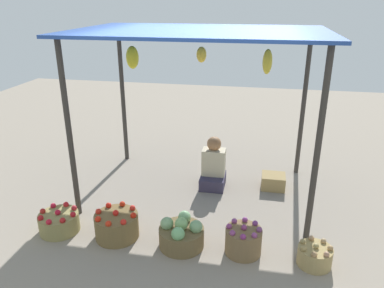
% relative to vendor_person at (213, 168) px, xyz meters
% --- Properties ---
extents(ground_plane, '(14.00, 14.00, 0.00)m').
position_rel_vendor_person_xyz_m(ground_plane, '(-0.18, -0.20, -0.30)').
color(ground_plane, gray).
extents(market_stall_structure, '(3.21, 2.12, 2.29)m').
position_rel_vendor_person_xyz_m(market_stall_structure, '(-0.19, -0.20, 1.81)').
color(market_stall_structure, '#38332D').
rests_on(market_stall_structure, ground).
extents(vendor_person, '(0.36, 0.44, 0.78)m').
position_rel_vendor_person_xyz_m(vendor_person, '(0.00, 0.00, 0.00)').
color(vendor_person, '#363148').
rests_on(vendor_person, ground).
extents(basket_red_apples, '(0.48, 0.48, 0.29)m').
position_rel_vendor_person_xyz_m(basket_red_apples, '(-1.68, -1.53, -0.18)').
color(basket_red_apples, olive).
rests_on(basket_red_apples, ground).
extents(basket_red_tomatoes, '(0.52, 0.52, 0.36)m').
position_rel_vendor_person_xyz_m(basket_red_tomatoes, '(-0.95, -1.51, -0.14)').
color(basket_red_tomatoes, brown).
rests_on(basket_red_tomatoes, ground).
extents(basket_cabbages, '(0.52, 0.52, 0.36)m').
position_rel_vendor_person_xyz_m(basket_cabbages, '(-0.15, -1.53, -0.15)').
color(basket_cabbages, brown).
rests_on(basket_cabbages, ground).
extents(basket_purple_onions, '(0.41, 0.41, 0.36)m').
position_rel_vendor_person_xyz_m(basket_purple_onions, '(0.55, -1.52, -0.14)').
color(basket_purple_onions, brown).
rests_on(basket_purple_onions, ground).
extents(basket_potatoes, '(0.36, 0.36, 0.26)m').
position_rel_vendor_person_xyz_m(basket_potatoes, '(1.31, -1.58, -0.19)').
color(basket_potatoes, '#9F8853').
rests_on(basket_potatoes, ground).
extents(wooden_crate_near_vendor, '(0.35, 0.31, 0.21)m').
position_rel_vendor_person_xyz_m(wooden_crate_near_vendor, '(0.89, 0.09, -0.19)').
color(wooden_crate_near_vendor, '#9C814D').
rests_on(wooden_crate_near_vendor, ground).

